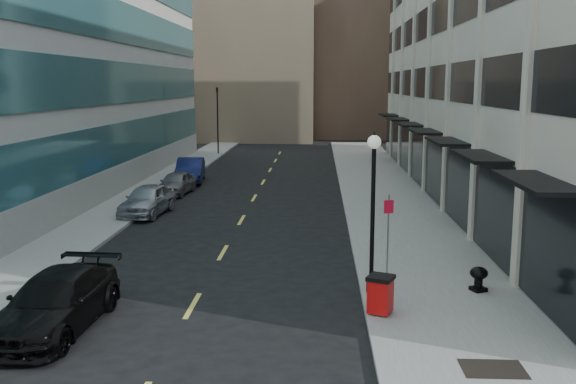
# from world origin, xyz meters

# --- Properties ---
(sidewalk_right) EXTENTS (5.00, 80.00, 0.15)m
(sidewalk_right) POSITION_xyz_m (7.50, 20.00, 0.07)
(sidewalk_right) COLOR gray
(sidewalk_right) RESTS_ON ground
(sidewalk_left) EXTENTS (3.00, 80.00, 0.15)m
(sidewalk_left) POSITION_xyz_m (-6.50, 20.00, 0.07)
(sidewalk_left) COLOR gray
(sidewalk_left) RESTS_ON ground
(building_right) EXTENTS (15.30, 46.50, 18.25)m
(building_right) POSITION_xyz_m (16.94, 26.99, 8.99)
(building_right) COLOR beige
(building_right) RESTS_ON ground
(skyline_tan_near) EXTENTS (14.00, 18.00, 28.00)m
(skyline_tan_near) POSITION_xyz_m (-4.00, 68.00, 14.00)
(skyline_tan_near) COLOR #7B6750
(skyline_tan_near) RESTS_ON ground
(skyline_tan_far) EXTENTS (12.00, 14.00, 22.00)m
(skyline_tan_far) POSITION_xyz_m (-14.00, 78.00, 11.00)
(skyline_tan_far) COLOR #7B6750
(skyline_tan_far) RESTS_ON ground
(skyline_stone) EXTENTS (10.00, 14.00, 20.00)m
(skyline_stone) POSITION_xyz_m (18.00, 66.00, 10.00)
(skyline_stone) COLOR beige
(skyline_stone) RESTS_ON ground
(grate_far) EXTENTS (1.40, 1.00, 0.01)m
(grate_far) POSITION_xyz_m (7.60, 3.80, 0.15)
(grate_far) COLOR black
(grate_far) RESTS_ON sidewalk_right
(road_centerline) EXTENTS (0.15, 68.20, 0.01)m
(road_centerline) POSITION_xyz_m (0.00, 17.00, 0.01)
(road_centerline) COLOR #D8CC4C
(road_centerline) RESTS_ON ground
(traffic_signal) EXTENTS (0.66, 0.66, 6.98)m
(traffic_signal) POSITION_xyz_m (-5.50, 48.00, 5.72)
(traffic_signal) COLOR black
(traffic_signal) RESTS_ON ground
(car_black_pickup) EXTENTS (2.38, 5.27, 1.50)m
(car_black_pickup) POSITION_xyz_m (-3.23, 6.00, 0.75)
(car_black_pickup) COLOR black
(car_black_pickup) RESTS_ON ground
(car_silver_sedan) EXTENTS (2.23, 4.62, 1.52)m
(car_silver_sedan) POSITION_xyz_m (-4.80, 21.00, 0.76)
(car_silver_sedan) COLOR #9EA0A6
(car_silver_sedan) RESTS_ON ground
(car_blue_sedan) EXTENTS (2.22, 4.97, 1.58)m
(car_blue_sedan) POSITION_xyz_m (-4.80, 31.72, 0.79)
(car_blue_sedan) COLOR #121845
(car_blue_sedan) RESTS_ON ground
(car_grey_sedan) EXTENTS (1.98, 4.08, 1.34)m
(car_grey_sedan) POSITION_xyz_m (-4.70, 27.00, 0.67)
(car_grey_sedan) COLOR slate
(car_grey_sedan) RESTS_ON ground
(trash_bin) EXTENTS (0.88, 0.88, 1.09)m
(trash_bin) POSITION_xyz_m (5.40, 7.21, 0.73)
(trash_bin) COLOR red
(trash_bin) RESTS_ON sidewalk_right
(lamppost) EXTENTS (0.41, 0.41, 4.91)m
(lamppost) POSITION_xyz_m (5.30, 9.09, 3.03)
(lamppost) COLOR black
(lamppost) RESTS_ON sidewalk_right
(sign_post) EXTENTS (0.32, 0.10, 2.74)m
(sign_post) POSITION_xyz_m (5.96, 10.75, 1.88)
(sign_post) COLOR slate
(sign_post) RESTS_ON sidewalk_right
(urn_planter) EXTENTS (0.55, 0.55, 0.76)m
(urn_planter) POSITION_xyz_m (8.60, 9.33, 0.61)
(urn_planter) COLOR black
(urn_planter) RESTS_ON sidewalk_right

